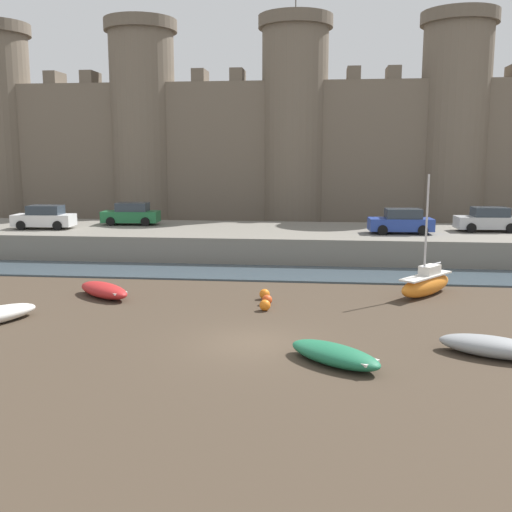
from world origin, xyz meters
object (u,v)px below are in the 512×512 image
object	(u,v)px
rowboat_near_channel_left	(104,290)
mooring_buoy_off_centre	(267,300)
sailboat_foreground_left	(426,283)
rowboat_midflat_left	(493,346)
car_quay_east	(401,222)
mooring_buoy_near_shore	(265,294)
car_quay_centre_west	(44,218)
rowboat_midflat_centre	(335,354)
car_quay_centre_east	(488,220)
car_quay_west	(131,214)
mooring_buoy_mid_mud	(265,305)

from	to	relation	value
rowboat_near_channel_left	mooring_buoy_off_centre	size ratio (longest dim) A/B	7.62
sailboat_foreground_left	mooring_buoy_off_centre	size ratio (longest dim) A/B	12.53
rowboat_midflat_left	car_quay_east	xyz separation A→B (m)	(-0.69, 19.32, 2.12)
rowboat_near_channel_left	mooring_buoy_near_shore	distance (m)	7.74
rowboat_near_channel_left	car_quay_east	size ratio (longest dim) A/B	0.85
mooring_buoy_near_shore	car_quay_centre_west	size ratio (longest dim) A/B	0.12
sailboat_foreground_left	mooring_buoy_off_centre	bearing A→B (deg)	-160.49
rowboat_midflat_left	car_quay_east	world-z (taller)	car_quay_east
rowboat_midflat_centre	mooring_buoy_off_centre	bearing A→B (deg)	111.01
car_quay_centre_east	car_quay_west	distance (m)	25.01
mooring_buoy_off_centre	mooring_buoy_mid_mud	world-z (taller)	mooring_buoy_mid_mud
rowboat_midflat_left	car_quay_west	size ratio (longest dim) A/B	0.91
sailboat_foreground_left	mooring_buoy_near_shore	distance (m)	7.91
rowboat_midflat_left	rowboat_near_channel_left	bearing A→B (deg)	157.09
rowboat_near_channel_left	rowboat_midflat_centre	xyz separation A→B (m)	(10.85, -8.18, -0.03)
mooring_buoy_mid_mud	rowboat_midflat_centre	bearing A→B (deg)	-65.98
rowboat_near_channel_left	car_quay_east	world-z (taller)	car_quay_east
sailboat_foreground_left	car_quay_centre_east	distance (m)	13.69
rowboat_midflat_centre	sailboat_foreground_left	xyz separation A→B (m)	(4.61, 10.24, 0.28)
rowboat_midflat_left	car_quay_centre_east	xyz separation A→B (m)	(5.23, 21.09, 2.12)
rowboat_midflat_left	mooring_buoy_mid_mud	distance (m)	9.76
mooring_buoy_off_centre	car_quay_west	world-z (taller)	car_quay_west
rowboat_midflat_centre	rowboat_midflat_left	world-z (taller)	rowboat_midflat_left
car_quay_west	sailboat_foreground_left	bearing A→B (deg)	-35.08
car_quay_centre_west	car_quay_centre_east	bearing A→B (deg)	3.47
car_quay_west	mooring_buoy_near_shore	bearing A→B (deg)	-53.01
mooring_buoy_mid_mud	car_quay_centre_east	world-z (taller)	car_quay_centre_east
car_quay_east	rowboat_midflat_left	bearing A→B (deg)	-87.95
rowboat_midflat_left	mooring_buoy_near_shore	world-z (taller)	rowboat_midflat_left
sailboat_foreground_left	car_quay_east	size ratio (longest dim) A/B	1.40
mooring_buoy_near_shore	car_quay_east	size ratio (longest dim) A/B	0.12
rowboat_midflat_centre	car_quay_west	distance (m)	27.71
mooring_buoy_near_shore	car_quay_centre_east	size ratio (longest dim) A/B	0.12
rowboat_midflat_centre	car_quay_west	world-z (taller)	car_quay_west
car_quay_centre_east	car_quay_west	bearing A→B (deg)	177.33
rowboat_midflat_left	car_quay_east	distance (m)	19.44
car_quay_centre_east	car_quay_east	bearing A→B (deg)	-163.30
mooring_buoy_mid_mud	car_quay_west	size ratio (longest dim) A/B	0.12
rowboat_midflat_left	car_quay_centre_east	size ratio (longest dim) A/B	0.91
car_quay_centre_west	car_quay_centre_east	distance (m)	30.28
rowboat_midflat_centre	rowboat_midflat_left	distance (m)	5.52
mooring_buoy_off_centre	car_quay_west	distance (m)	19.83
car_quay_centre_west	car_quay_west	size ratio (longest dim) A/B	1.00
sailboat_foreground_left	car_quay_centre_east	bearing A→B (deg)	63.86
rowboat_midflat_centre	mooring_buoy_off_centre	distance (m)	8.12
rowboat_midflat_centre	sailboat_foreground_left	bearing A→B (deg)	65.75
mooring_buoy_off_centre	car_quay_centre_west	xyz separation A→B (m)	(-16.72, 13.01, 2.25)
mooring_buoy_near_shore	car_quay_centre_west	bearing A→B (deg)	144.09
mooring_buoy_off_centre	car_quay_centre_east	world-z (taller)	car_quay_centre_east
rowboat_near_channel_left	mooring_buoy_mid_mud	distance (m)	8.11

